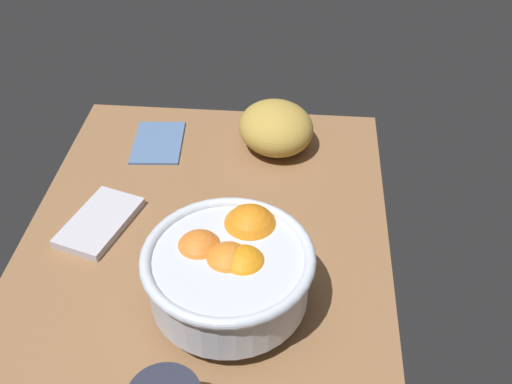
% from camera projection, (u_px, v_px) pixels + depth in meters
% --- Properties ---
extents(ground_plane, '(0.81, 0.59, 0.03)m').
position_uv_depth(ground_plane, '(203.00, 257.00, 0.97)').
color(ground_plane, '#895F3D').
extents(fruit_bowl, '(0.24, 0.24, 0.12)m').
position_uv_depth(fruit_bowl, '(230.00, 268.00, 0.83)').
color(fruit_bowl, silver).
rests_on(fruit_bowl, ground).
extents(bread_loaf, '(0.20, 0.19, 0.09)m').
position_uv_depth(bread_loaf, '(276.00, 128.00, 1.14)').
color(bread_loaf, '#B4913F').
rests_on(bread_loaf, ground).
extents(napkin_folded, '(0.14, 0.10, 0.01)m').
position_uv_depth(napkin_folded, '(158.00, 141.00, 1.17)').
color(napkin_folded, '#4E6C9A').
rests_on(napkin_folded, ground).
extents(napkin_spare, '(0.17, 0.13, 0.01)m').
position_uv_depth(napkin_spare, '(100.00, 222.00, 1.00)').
color(napkin_spare, silver).
rests_on(napkin_spare, ground).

